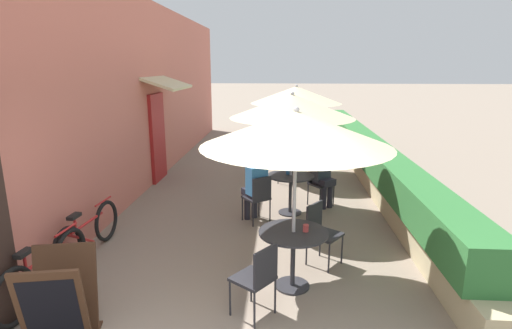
# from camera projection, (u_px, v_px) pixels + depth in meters

# --- Properties ---
(cafe_facade_wall) EXTENTS (0.98, 14.15, 4.20)m
(cafe_facade_wall) POSITION_uv_depth(u_px,v_px,m) (156.00, 92.00, 9.96)
(cafe_facade_wall) COLOR #C66B5B
(cafe_facade_wall) RESTS_ON ground_plane
(planter_hedge) EXTENTS (0.60, 13.15, 1.01)m
(planter_hedge) POSITION_uv_depth(u_px,v_px,m) (367.00, 156.00, 10.04)
(planter_hedge) COLOR tan
(planter_hedge) RESTS_ON ground_plane
(patio_table_near) EXTENTS (0.86, 0.86, 0.75)m
(patio_table_near) POSITION_uv_depth(u_px,v_px,m) (293.00, 245.00, 4.97)
(patio_table_near) COLOR #28282D
(patio_table_near) RESTS_ON ground_plane
(patio_umbrella_near) EXTENTS (2.26, 2.26, 2.29)m
(patio_umbrella_near) POSITION_uv_depth(u_px,v_px,m) (296.00, 129.00, 4.61)
(patio_umbrella_near) COLOR #B7B7BC
(patio_umbrella_near) RESTS_ON ground_plane
(cafe_chair_near_left) EXTENTS (0.56, 0.56, 0.87)m
(cafe_chair_near_left) POSITION_uv_depth(u_px,v_px,m) (258.00, 275.00, 4.36)
(cafe_chair_near_left) COLOR #232328
(cafe_chair_near_left) RESTS_ON ground_plane
(cafe_chair_near_right) EXTENTS (0.56, 0.56, 0.87)m
(cafe_chair_near_right) POSITION_uv_depth(u_px,v_px,m) (320.00, 229.00, 5.60)
(cafe_chair_near_right) COLOR #232328
(cafe_chair_near_right) RESTS_ON ground_plane
(coffee_cup_near) EXTENTS (0.07, 0.07, 0.09)m
(coffee_cup_near) POSITION_uv_depth(u_px,v_px,m) (306.00, 228.00, 4.91)
(coffee_cup_near) COLOR #B73D3D
(coffee_cup_near) RESTS_ON patio_table_near
(patio_table_mid) EXTENTS (0.86, 0.86, 0.75)m
(patio_table_mid) POSITION_uv_depth(u_px,v_px,m) (290.00, 184.00, 7.50)
(patio_table_mid) COLOR #28282D
(patio_table_mid) RESTS_ON ground_plane
(patio_umbrella_mid) EXTENTS (2.26, 2.26, 2.29)m
(patio_umbrella_mid) POSITION_uv_depth(u_px,v_px,m) (292.00, 106.00, 7.15)
(patio_umbrella_mid) COLOR #B7B7BC
(patio_umbrella_mid) RESTS_ON ground_plane
(cafe_chair_mid_left) EXTENTS (0.56, 0.56, 0.87)m
(cafe_chair_mid_left) POSITION_uv_depth(u_px,v_px,m) (319.00, 180.00, 7.98)
(cafe_chair_mid_left) COLOR #232328
(cafe_chair_mid_left) RESTS_ON ground_plane
(seated_patron_mid_left) EXTENTS (0.50, 0.51, 1.25)m
(seated_patron_mid_left) POSITION_uv_depth(u_px,v_px,m) (323.00, 173.00, 7.85)
(seated_patron_mid_left) COLOR #23232D
(seated_patron_mid_left) RESTS_ON ground_plane
(cafe_chair_mid_right) EXTENTS (0.56, 0.56, 0.87)m
(cafe_chair_mid_right) POSITION_uv_depth(u_px,v_px,m) (258.00, 195.00, 7.04)
(cafe_chair_mid_right) COLOR #232328
(cafe_chair_mid_right) RESTS_ON ground_plane
(seated_patron_mid_right) EXTENTS (0.50, 0.51, 1.25)m
(seated_patron_mid_right) POSITION_uv_depth(u_px,v_px,m) (255.00, 185.00, 7.09)
(seated_patron_mid_right) COLOR #23232D
(seated_patron_mid_right) RESTS_ON ground_plane
(coffee_cup_mid) EXTENTS (0.07, 0.07, 0.09)m
(coffee_cup_mid) POSITION_uv_depth(u_px,v_px,m) (288.00, 172.00, 7.51)
(coffee_cup_mid) COLOR teal
(coffee_cup_mid) RESTS_ON patio_table_mid
(patio_table_far) EXTENTS (0.86, 0.86, 0.75)m
(patio_table_far) POSITION_uv_depth(u_px,v_px,m) (295.00, 153.00, 10.21)
(patio_table_far) COLOR #28282D
(patio_table_far) RESTS_ON ground_plane
(patio_umbrella_far) EXTENTS (2.26, 2.26, 2.29)m
(patio_umbrella_far) POSITION_uv_depth(u_px,v_px,m) (296.00, 95.00, 9.86)
(patio_umbrella_far) COLOR #B7B7BC
(patio_umbrella_far) RESTS_ON ground_plane
(cafe_chair_far_left) EXTENTS (0.49, 0.49, 0.87)m
(cafe_chair_far_left) POSITION_uv_depth(u_px,v_px,m) (291.00, 162.00, 9.49)
(cafe_chair_far_left) COLOR #232328
(cafe_chair_far_left) RESTS_ON ground_plane
(cafe_chair_far_right) EXTENTS (0.49, 0.49, 0.87)m
(cafe_chair_far_right) POSITION_uv_depth(u_px,v_px,m) (298.00, 149.00, 10.96)
(cafe_chair_far_right) COLOR #232328
(cafe_chair_far_right) RESTS_ON ground_plane
(coffee_cup_far) EXTENTS (0.07, 0.07, 0.09)m
(coffee_cup_far) POSITION_uv_depth(u_px,v_px,m) (298.00, 144.00, 10.22)
(coffee_cup_far) COLOR white
(coffee_cup_far) RESTS_ON patio_table_far
(bicycle_leaning) EXTENTS (0.19, 1.72, 0.76)m
(bicycle_leaning) POSITION_uv_depth(u_px,v_px,m) (45.00, 272.00, 4.77)
(bicycle_leaning) COLOR black
(bicycle_leaning) RESTS_ON ground_plane
(bicycle_second) EXTENTS (0.20, 1.71, 0.75)m
(bicycle_second) POSITION_uv_depth(u_px,v_px,m) (88.00, 233.00, 5.87)
(bicycle_second) COLOR black
(bicycle_second) RESTS_ON ground_plane
(menu_board) EXTENTS (0.74, 0.74, 0.94)m
(menu_board) POSITION_uv_depth(u_px,v_px,m) (59.00, 299.00, 4.00)
(menu_board) COLOR #422819
(menu_board) RESTS_ON ground_plane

